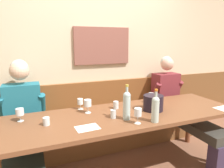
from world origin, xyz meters
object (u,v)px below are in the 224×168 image
Objects in this scene: wall_bench at (105,128)px; water_tumbler_right at (46,121)px; wine_bottle_amber_mid at (127,104)px; water_tumbler_center at (113,114)px; water_tumbler_left at (116,105)px; wine_bottle_green_tall at (155,108)px; dining_table at (126,120)px; ice_bucket at (153,103)px; wine_glass_by_bottle at (20,113)px; person_left_seat at (23,125)px; wine_glass_mid_left at (88,104)px; wine_glass_mid_right at (80,102)px; wine_glass_center_front at (151,96)px; person_center_right_seat at (179,104)px; wine_glass_center_rear at (138,113)px.

water_tumbler_right is (-0.83, -0.69, 0.50)m from wall_bench.
wall_bench is 1.05m from wine_bottle_amber_mid.
water_tumbler_center is 0.30m from water_tumbler_left.
wall_bench is at bearing 98.71° from wine_bottle_green_tall.
dining_table is 0.36m from ice_bucket.
person_left_seat is at bearing 87.14° from wine_glass_by_bottle.
ice_bucket is 0.35m from wine_bottle_green_tall.
ice_bucket is 0.43m from water_tumbler_left.
wine_glass_mid_left is (-0.31, 0.33, -0.05)m from wine_bottle_amber_mid.
wine_bottle_amber_mid reaches higher than wine_glass_mid_right.
wine_glass_by_bottle is at bearing -178.54° from wine_glass_center_front.
wine_bottle_green_tall is at bearing -120.18° from ice_bucket.
person_left_seat is 8.73× the size of wine_glass_mid_left.
wine_glass_center_front is (-0.55, -0.11, 0.20)m from person_center_right_seat.
wall_bench reaches higher than dining_table.
water_tumbler_right is (-0.40, -0.32, -0.05)m from wine_glass_mid_right.
water_tumbler_center is at bearing 144.34° from wine_bottle_green_tall.
wine_glass_mid_left reaches higher than wine_glass_by_bottle.
water_tumbler_left is at bearing 3.31° from wine_glass_mid_left.
wine_glass_by_bottle is at bearing -168.28° from wine_glass_mid_right.
wine_glass_center_rear is (-0.17, 0.03, -0.03)m from wine_bottle_green_tall.
wine_bottle_amber_mid is 0.45m from wine_glass_mid_left.
person_center_right_seat reaches higher than wine_glass_mid_right.
wine_glass_by_bottle is (-0.99, 0.34, -0.07)m from wine_bottle_amber_mid.
wine_bottle_amber_mid is 0.60m from wine_glass_mid_right.
wine_bottle_amber_mid is 2.81× the size of wine_glass_mid_right.
wine_glass_by_bottle is (-0.01, -0.15, 0.19)m from person_left_seat.
person_left_seat is 14.95× the size of water_tumbler_left.
person_left_seat is 1.23m from wine_glass_center_rear.
ice_bucket is at bearing 18.57° from wine_bottle_amber_mid.
wine_glass_by_bottle is at bearing 160.81° from wine_bottle_amber_mid.
wine_glass_center_front is at bearing 26.48° from dining_table.
wine_bottle_amber_mid reaches higher than wine_glass_center_rear.
wine_bottle_amber_mid is at bearing -94.97° from wall_bench.
wine_glass_center_front reaches higher than water_tumbler_left.
wine_glass_center_front is 1.50× the size of water_tumbler_left.
wine_bottle_amber_mid is at bearing -36.22° from water_tumbler_center.
ice_bucket is at bearing -15.12° from wine_glass_mid_left.
wine_glass_center_rear reaches higher than water_tumbler_left.
water_tumbler_center is at bearing -16.68° from wine_glass_by_bottle.
wine_bottle_green_tall reaches higher than water_tumbler_center.
person_left_seat is at bearing 165.22° from ice_bucket.
person_center_right_seat is at bearing 27.98° from ice_bucket.
water_tumbler_left is at bearing 0.11° from wine_glass_by_bottle.
wall_bench is 12.85× the size of ice_bucket.
wine_bottle_green_tall is at bearing -42.19° from wine_glass_mid_left.
person_center_right_seat is 0.60m from wine_glass_center_front.
dining_table is 29.50× the size of water_tumbler_center.
water_tumbler_left is at bearing 92.52° from wine_glass_center_rear.
wine_glass_by_bottle is at bearing 163.32° from water_tumbler_center.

